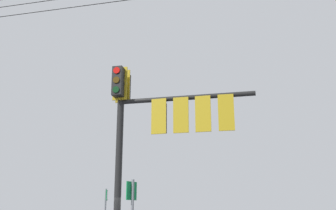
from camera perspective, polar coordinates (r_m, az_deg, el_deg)
The scene contains 1 object.
signal_mast_assembly at distance 11.49m, azimuth -1.61°, elevation -2.64°, with size 2.15×3.98×6.38m.
Camera 1 is at (9.27, 7.39, 1.91)m, focal length 42.36 mm.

